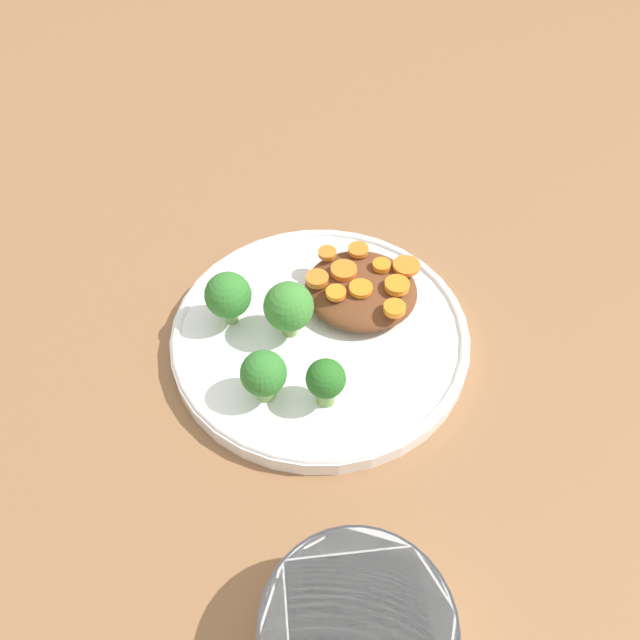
% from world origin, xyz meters
% --- Properties ---
extents(ground_plane, '(4.00, 4.00, 0.00)m').
position_xyz_m(ground_plane, '(0.00, 0.00, 0.00)').
color(ground_plane, '#8C603D').
extents(plate, '(0.29, 0.29, 0.02)m').
position_xyz_m(plate, '(0.00, 0.00, 0.01)').
color(plate, white).
rests_on(plate, ground_plane).
extents(dip_bowl, '(0.13, 0.13, 0.06)m').
position_xyz_m(dip_bowl, '(-0.26, -0.10, 0.03)').
color(dip_bowl, white).
rests_on(dip_bowl, ground_plane).
extents(stew_mound, '(0.11, 0.11, 0.03)m').
position_xyz_m(stew_mound, '(0.05, -0.03, 0.03)').
color(stew_mound, brown).
rests_on(stew_mound, plate).
extents(broccoli_floret_0, '(0.04, 0.04, 0.05)m').
position_xyz_m(broccoli_floret_0, '(-0.08, 0.03, 0.05)').
color(broccoli_floret_0, '#7FA85B').
rests_on(broccoli_floret_0, plate).
extents(broccoli_floret_1, '(0.05, 0.05, 0.06)m').
position_xyz_m(broccoli_floret_1, '(-0.01, 0.03, 0.05)').
color(broccoli_floret_1, '#759E51').
rests_on(broccoli_floret_1, plate).
extents(broccoli_floret_2, '(0.04, 0.04, 0.06)m').
position_xyz_m(broccoli_floret_2, '(-0.01, 0.09, 0.05)').
color(broccoli_floret_2, '#7FA85B').
rests_on(broccoli_floret_2, plate).
extents(broccoli_floret_3, '(0.03, 0.03, 0.05)m').
position_xyz_m(broccoli_floret_3, '(-0.08, -0.03, 0.05)').
color(broccoli_floret_3, '#759E51').
rests_on(broccoli_floret_3, plate).
extents(carrot_slice_0, '(0.02, 0.02, 0.00)m').
position_xyz_m(carrot_slice_0, '(0.04, -0.03, 0.05)').
color(carrot_slice_0, orange).
rests_on(carrot_slice_0, stew_mound).
extents(carrot_slice_1, '(0.02, 0.02, 0.01)m').
position_xyz_m(carrot_slice_1, '(0.07, 0.01, 0.05)').
color(carrot_slice_1, orange).
rests_on(carrot_slice_1, stew_mound).
extents(carrot_slice_2, '(0.03, 0.03, 0.00)m').
position_xyz_m(carrot_slice_2, '(0.08, -0.07, 0.05)').
color(carrot_slice_2, orange).
rests_on(carrot_slice_2, stew_mound).
extents(carrot_slice_3, '(0.02, 0.02, 0.01)m').
position_xyz_m(carrot_slice_3, '(0.02, -0.01, 0.05)').
color(carrot_slice_3, orange).
rests_on(carrot_slice_3, stew_mound).
extents(carrot_slice_4, '(0.02, 0.02, 0.01)m').
position_xyz_m(carrot_slice_4, '(0.05, -0.06, 0.05)').
color(carrot_slice_4, orange).
rests_on(carrot_slice_4, stew_mound).
extents(carrot_slice_5, '(0.02, 0.02, 0.01)m').
position_xyz_m(carrot_slice_5, '(0.04, 0.01, 0.05)').
color(carrot_slice_5, orange).
rests_on(carrot_slice_5, stew_mound).
extents(carrot_slice_6, '(0.02, 0.02, 0.01)m').
position_xyz_m(carrot_slice_6, '(0.02, -0.07, 0.05)').
color(carrot_slice_6, orange).
rests_on(carrot_slice_6, stew_mound).
extents(carrot_slice_7, '(0.03, 0.03, 0.01)m').
position_xyz_m(carrot_slice_7, '(0.06, -0.01, 0.05)').
color(carrot_slice_7, orange).
rests_on(carrot_slice_7, stew_mound).
extents(carrot_slice_8, '(0.02, 0.02, 0.00)m').
position_xyz_m(carrot_slice_8, '(0.09, -0.01, 0.05)').
color(carrot_slice_8, orange).
rests_on(carrot_slice_8, stew_mound).
extents(carrot_slice_9, '(0.02, 0.02, 0.01)m').
position_xyz_m(carrot_slice_9, '(0.07, -0.04, 0.05)').
color(carrot_slice_9, orange).
rests_on(carrot_slice_9, stew_mound).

